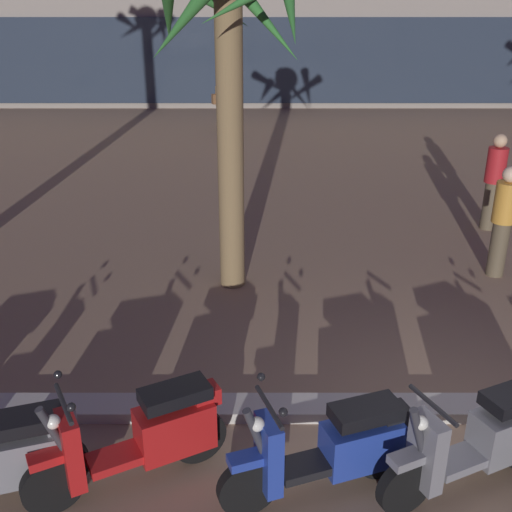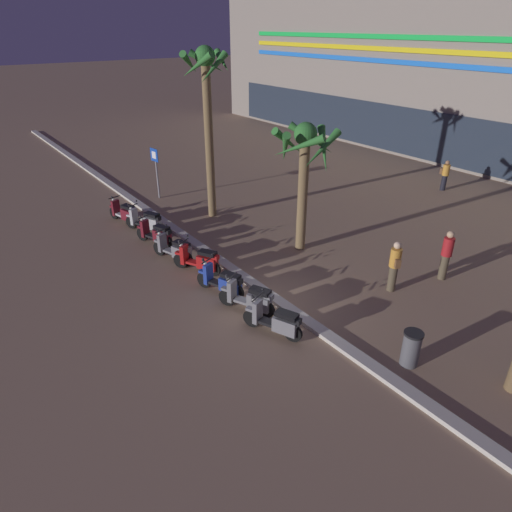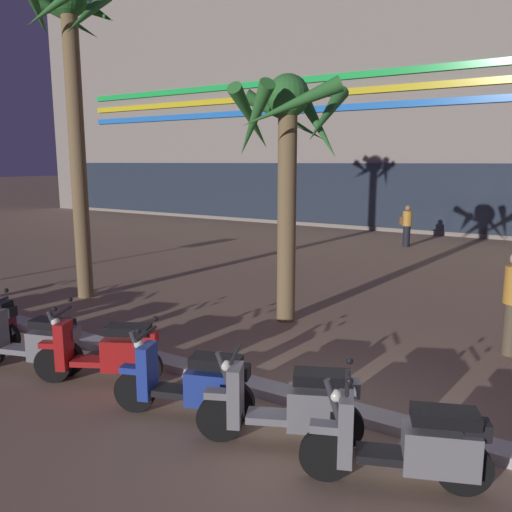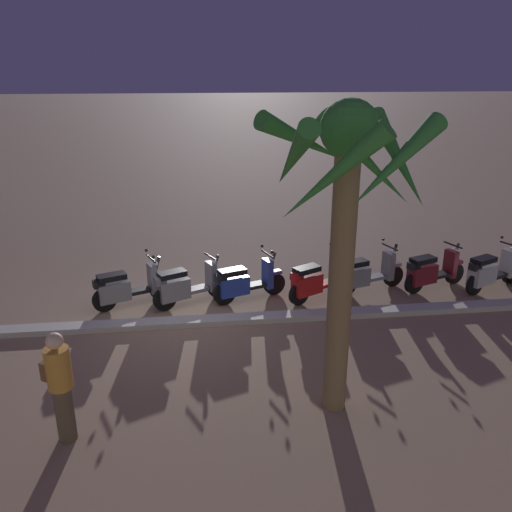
{
  "view_description": "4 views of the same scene",
  "coord_description": "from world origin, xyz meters",
  "px_view_note": "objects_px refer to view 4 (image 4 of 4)",
  "views": [
    {
      "loc": [
        -1.96,
        -5.09,
        4.07
      ],
      "look_at": [
        -1.98,
        1.99,
        0.96
      ],
      "focal_mm": 43.94,
      "sensor_mm": 36.0,
      "label": 1
    },
    {
      "loc": [
        8.85,
        -7.21,
        7.51
      ],
      "look_at": [
        -0.66,
        -0.11,
        1.36
      ],
      "focal_mm": 31.56,
      "sensor_mm": 36.0,
      "label": 2
    },
    {
      "loc": [
        2.47,
        -5.43,
        3.06
      ],
      "look_at": [
        -3.55,
        4.06,
        1.02
      ],
      "focal_mm": 36.49,
      "sensor_mm": 36.0,
      "label": 3
    },
    {
      "loc": [
        -0.27,
        9.91,
        5.0
      ],
      "look_at": [
        -1.46,
        0.01,
        1.39
      ],
      "focal_mm": 36.83,
      "sensor_mm": 36.0,
      "label": 4
    }
  ],
  "objects_px": {
    "scooter_grey_second_in_line": "(365,274)",
    "scooter_silver_far_back": "(490,272)",
    "scooter_blue_mid_centre": "(244,282)",
    "pedestrian_window_shopping": "(60,384)",
    "scooter_maroon_gap_after_mid": "(431,271)",
    "scooter_red_mid_front": "(317,281)",
    "scooter_grey_lead_nearest": "(126,288)",
    "palm_tree_by_mall_entrance": "(346,189)",
    "scooter_grey_mid_rear": "(186,286)"
  },
  "relations": [
    {
      "from": "scooter_blue_mid_centre",
      "to": "scooter_red_mid_front",
      "type": "bearing_deg",
      "value": 175.19
    },
    {
      "from": "scooter_blue_mid_centre",
      "to": "scooter_silver_far_back",
      "type": "bearing_deg",
      "value": 179.0
    },
    {
      "from": "scooter_grey_mid_rear",
      "to": "palm_tree_by_mall_entrance",
      "type": "height_order",
      "value": "palm_tree_by_mall_entrance"
    },
    {
      "from": "scooter_grey_second_in_line",
      "to": "palm_tree_by_mall_entrance",
      "type": "xyz_separation_m",
      "value": [
        1.85,
        4.21,
        3.0
      ]
    },
    {
      "from": "scooter_grey_second_in_line",
      "to": "scooter_grey_lead_nearest",
      "type": "distance_m",
      "value": 5.44
    },
    {
      "from": "scooter_blue_mid_centre",
      "to": "scooter_grey_lead_nearest",
      "type": "bearing_deg",
      "value": 0.28
    },
    {
      "from": "scooter_maroon_gap_after_mid",
      "to": "pedestrian_window_shopping",
      "type": "height_order",
      "value": "pedestrian_window_shopping"
    },
    {
      "from": "scooter_silver_far_back",
      "to": "scooter_grey_lead_nearest",
      "type": "xyz_separation_m",
      "value": [
        8.38,
        -0.09,
        -0.02
      ]
    },
    {
      "from": "pedestrian_window_shopping",
      "to": "scooter_grey_lead_nearest",
      "type": "bearing_deg",
      "value": -94.9
    },
    {
      "from": "scooter_grey_second_in_line",
      "to": "scooter_grey_mid_rear",
      "type": "height_order",
      "value": "scooter_grey_second_in_line"
    },
    {
      "from": "scooter_red_mid_front",
      "to": "scooter_blue_mid_centre",
      "type": "relative_size",
      "value": 0.97
    },
    {
      "from": "pedestrian_window_shopping",
      "to": "palm_tree_by_mall_entrance",
      "type": "bearing_deg",
      "value": -175.51
    },
    {
      "from": "scooter_grey_second_in_line",
      "to": "scooter_maroon_gap_after_mid",
      "type": "bearing_deg",
      "value": 178.27
    },
    {
      "from": "scooter_red_mid_front",
      "to": "pedestrian_window_shopping",
      "type": "xyz_separation_m",
      "value": [
        4.59,
        4.24,
        0.43
      ]
    },
    {
      "from": "scooter_silver_far_back",
      "to": "scooter_grey_mid_rear",
      "type": "relative_size",
      "value": 1.02
    },
    {
      "from": "scooter_silver_far_back",
      "to": "scooter_grey_lead_nearest",
      "type": "height_order",
      "value": "same"
    },
    {
      "from": "scooter_grey_second_in_line",
      "to": "scooter_red_mid_front",
      "type": "xyz_separation_m",
      "value": [
        1.23,
        0.29,
        0.01
      ]
    },
    {
      "from": "pedestrian_window_shopping",
      "to": "scooter_silver_far_back",
      "type": "bearing_deg",
      "value": -153.98
    },
    {
      "from": "scooter_maroon_gap_after_mid",
      "to": "scooter_grey_second_in_line",
      "type": "bearing_deg",
      "value": -1.73
    },
    {
      "from": "scooter_grey_second_in_line",
      "to": "scooter_blue_mid_centre",
      "type": "bearing_deg",
      "value": 2.99
    },
    {
      "from": "scooter_silver_far_back",
      "to": "palm_tree_by_mall_entrance",
      "type": "relative_size",
      "value": 0.37
    },
    {
      "from": "scooter_red_mid_front",
      "to": "scooter_grey_lead_nearest",
      "type": "distance_m",
      "value": 4.22
    },
    {
      "from": "scooter_red_mid_front",
      "to": "palm_tree_by_mall_entrance",
      "type": "height_order",
      "value": "palm_tree_by_mall_entrance"
    },
    {
      "from": "scooter_blue_mid_centre",
      "to": "scooter_grey_mid_rear",
      "type": "height_order",
      "value": "scooter_blue_mid_centre"
    },
    {
      "from": "scooter_blue_mid_centre",
      "to": "pedestrian_window_shopping",
      "type": "relative_size",
      "value": 1.02
    },
    {
      "from": "scooter_silver_far_back",
      "to": "scooter_red_mid_front",
      "type": "height_order",
      "value": "same"
    },
    {
      "from": "scooter_maroon_gap_after_mid",
      "to": "scooter_silver_far_back",
      "type": "bearing_deg",
      "value": 171.54
    },
    {
      "from": "scooter_grey_mid_rear",
      "to": "palm_tree_by_mall_entrance",
      "type": "bearing_deg",
      "value": 120.18
    },
    {
      "from": "scooter_blue_mid_centre",
      "to": "scooter_maroon_gap_after_mid",
      "type": "bearing_deg",
      "value": -178.69
    },
    {
      "from": "scooter_maroon_gap_after_mid",
      "to": "scooter_blue_mid_centre",
      "type": "height_order",
      "value": "scooter_blue_mid_centre"
    },
    {
      "from": "scooter_grey_mid_rear",
      "to": "scooter_grey_lead_nearest",
      "type": "bearing_deg",
      "value": -3.73
    },
    {
      "from": "scooter_grey_mid_rear",
      "to": "scooter_grey_second_in_line",
      "type": "bearing_deg",
      "value": -176.63
    },
    {
      "from": "scooter_blue_mid_centre",
      "to": "scooter_grey_lead_nearest",
      "type": "relative_size",
      "value": 1.01
    },
    {
      "from": "pedestrian_window_shopping",
      "to": "scooter_grey_mid_rear",
      "type": "bearing_deg",
      "value": -111.18
    },
    {
      "from": "scooter_grey_second_in_line",
      "to": "scooter_silver_far_back",
      "type": "bearing_deg",
      "value": 175.14
    },
    {
      "from": "scooter_blue_mid_centre",
      "to": "pedestrian_window_shopping",
      "type": "height_order",
      "value": "pedestrian_window_shopping"
    },
    {
      "from": "scooter_maroon_gap_after_mid",
      "to": "scooter_grey_mid_rear",
      "type": "distance_m",
      "value": 5.74
    },
    {
      "from": "scooter_silver_far_back",
      "to": "pedestrian_window_shopping",
      "type": "relative_size",
      "value": 1.03
    },
    {
      "from": "scooter_grey_lead_nearest",
      "to": "scooter_blue_mid_centre",
      "type": "bearing_deg",
      "value": -179.72
    },
    {
      "from": "scooter_silver_far_back",
      "to": "scooter_red_mid_front",
      "type": "distance_m",
      "value": 4.16
    },
    {
      "from": "scooter_red_mid_front",
      "to": "scooter_grey_lead_nearest",
      "type": "xyz_separation_m",
      "value": [
        4.21,
        -0.12,
        -0.01
      ]
    },
    {
      "from": "pedestrian_window_shopping",
      "to": "scooter_grey_second_in_line",
      "type": "bearing_deg",
      "value": -142.14
    },
    {
      "from": "scooter_maroon_gap_after_mid",
      "to": "scooter_red_mid_front",
      "type": "relative_size",
      "value": 1.04
    },
    {
      "from": "scooter_blue_mid_centre",
      "to": "scooter_grey_lead_nearest",
      "type": "xyz_separation_m",
      "value": [
        2.59,
        0.01,
        0.0
      ]
    },
    {
      "from": "scooter_silver_far_back",
      "to": "scooter_blue_mid_centre",
      "type": "distance_m",
      "value": 5.78
    },
    {
      "from": "scooter_silver_far_back",
      "to": "pedestrian_window_shopping",
      "type": "height_order",
      "value": "pedestrian_window_shopping"
    },
    {
      "from": "scooter_blue_mid_centre",
      "to": "scooter_grey_second_in_line",
      "type": "bearing_deg",
      "value": -177.01
    },
    {
      "from": "scooter_maroon_gap_after_mid",
      "to": "pedestrian_window_shopping",
      "type": "xyz_separation_m",
      "value": [
        7.39,
        4.47,
        0.44
      ]
    },
    {
      "from": "scooter_silver_far_back",
      "to": "scooter_maroon_gap_after_mid",
      "type": "xyz_separation_m",
      "value": [
        1.36,
        -0.2,
        -0.01
      ]
    },
    {
      "from": "scooter_silver_far_back",
      "to": "scooter_blue_mid_centre",
      "type": "relative_size",
      "value": 1.01
    }
  ]
}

